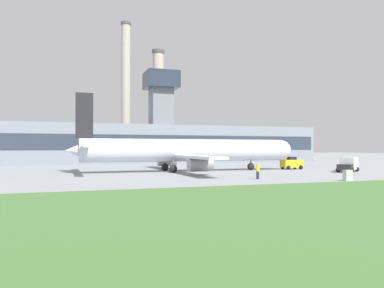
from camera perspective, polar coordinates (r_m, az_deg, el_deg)
The scene contains 9 objects.
ground_plane at distance 51.91m, azimuth -0.18°, elevation -4.46°, with size 400.00×400.00×0.00m, color gray.
terminal_building at distance 86.23m, azimuth -7.72°, elevation 0.24°, with size 84.44×13.73×21.25m.
smokestack_left at distance 112.06m, azimuth -10.07°, elevation 8.02°, with size 2.93×2.93×40.40m.
smokestack_right at distance 115.87m, azimuth -5.18°, elevation 6.06°, with size 3.85×3.85×33.67m.
airplane at distance 55.45m, azimuth -0.90°, elevation -1.06°, with size 34.92×29.60×10.99m.
pushback_tug at distance 63.76m, azimuth 14.94°, elevation -2.90°, with size 3.39×2.72×2.06m.
baggage_truck at distance 59.26m, azimuth 22.71°, elevation -2.92°, with size 5.17×4.49×2.13m.
ground_crew_person at distance 42.34m, azimuth 9.98°, elevation -4.06°, with size 0.51×0.51×1.82m.
utility_cabinet at distance 42.86m, azimuth 22.64°, elevation -4.44°, with size 0.87×0.56×1.16m.
Camera 1 is at (-16.90, -48.96, 3.45)m, focal length 35.00 mm.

